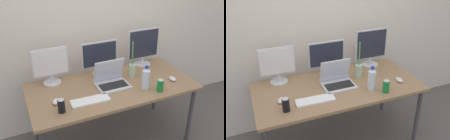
% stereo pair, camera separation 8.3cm
% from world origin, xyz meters
% --- Properties ---
extents(ground_plane, '(16.00, 16.00, 0.00)m').
position_xyz_m(ground_plane, '(0.00, 0.00, 0.00)').
color(ground_plane, '#5B5651').
extents(wall_back, '(7.00, 0.08, 2.60)m').
position_xyz_m(wall_back, '(0.00, 0.59, 1.30)').
color(wall_back, silver).
rests_on(wall_back, ground).
extents(work_desk, '(1.70, 0.82, 0.74)m').
position_xyz_m(work_desk, '(0.00, 0.00, 0.68)').
color(work_desk, '#424247').
rests_on(work_desk, ground).
extents(monitor_left, '(0.37, 0.19, 0.39)m').
position_xyz_m(monitor_left, '(-0.55, 0.31, 0.95)').
color(monitor_left, silver).
rests_on(monitor_left, work_desk).
extents(monitor_center, '(0.40, 0.17, 0.38)m').
position_xyz_m(monitor_center, '(-0.01, 0.30, 0.95)').
color(monitor_center, silver).
rests_on(monitor_center, work_desk).
extents(monitor_right, '(0.39, 0.19, 0.44)m').
position_xyz_m(monitor_right, '(0.55, 0.32, 0.97)').
color(monitor_right, silver).
rests_on(monitor_right, work_desk).
extents(laptop_silver, '(0.33, 0.26, 0.27)m').
position_xyz_m(laptop_silver, '(0.00, 0.02, 0.80)').
color(laptop_silver, silver).
rests_on(laptop_silver, work_desk).
extents(keyboard_main, '(0.37, 0.14, 0.02)m').
position_xyz_m(keyboard_main, '(-0.30, -0.19, 0.75)').
color(keyboard_main, white).
rests_on(keyboard_main, work_desk).
extents(mouse_by_keyboard, '(0.09, 0.11, 0.04)m').
position_xyz_m(mouse_by_keyboard, '(-0.60, -0.09, 0.76)').
color(mouse_by_keyboard, silver).
rests_on(mouse_by_keyboard, work_desk).
extents(mouse_by_laptop, '(0.08, 0.11, 0.03)m').
position_xyz_m(mouse_by_laptop, '(0.64, -0.16, 0.76)').
color(mouse_by_laptop, silver).
rests_on(mouse_by_laptop, work_desk).
extents(water_bottle, '(0.08, 0.08, 0.25)m').
position_xyz_m(water_bottle, '(0.29, -0.19, 0.85)').
color(water_bottle, silver).
rests_on(water_bottle, work_desk).
extents(soda_can_near_keyboard, '(0.07, 0.07, 0.13)m').
position_xyz_m(soda_can_near_keyboard, '(-0.58, -0.24, 0.80)').
color(soda_can_near_keyboard, black).
rests_on(soda_can_near_keyboard, work_desk).
extents(soda_can_by_laptop, '(0.07, 0.07, 0.13)m').
position_xyz_m(soda_can_by_laptop, '(0.39, -0.29, 0.80)').
color(soda_can_by_laptop, '#197F33').
rests_on(soda_can_by_laptop, work_desk).
extents(bamboo_vase, '(0.08, 0.08, 0.40)m').
position_xyz_m(bamboo_vase, '(0.29, 0.11, 0.82)').
color(bamboo_vase, '#B2D1B7').
rests_on(bamboo_vase, work_desk).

